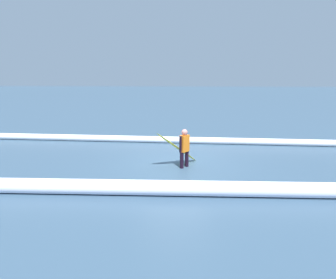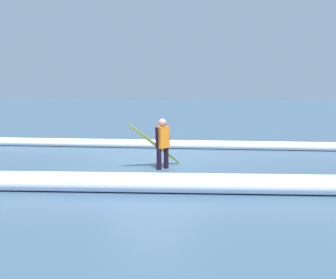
# 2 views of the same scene
# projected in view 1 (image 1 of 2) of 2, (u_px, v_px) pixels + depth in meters

# --- Properties ---
(ground_plane) EXTENTS (135.14, 135.14, 0.00)m
(ground_plane) POSITION_uv_depth(u_px,v_px,m) (176.00, 163.00, 11.07)
(ground_plane) COLOR #365066
(surfer) EXTENTS (0.37, 0.54, 1.42)m
(surfer) POSITION_uv_depth(u_px,v_px,m) (184.00, 146.00, 10.39)
(surfer) COLOR black
(surfer) RESTS_ON ground_plane
(surfboard) EXTENTS (1.63, 1.52, 1.39)m
(surfboard) POSITION_uv_depth(u_px,v_px,m) (177.00, 148.00, 10.66)
(surfboard) COLOR yellow
(surfboard) RESTS_ON ground_plane
(wave_crest_foreground) EXTENTS (24.59, 1.21, 0.32)m
(wave_crest_foreground) POSITION_uv_depth(u_px,v_px,m) (154.00, 139.00, 14.32)
(wave_crest_foreground) COLOR white
(wave_crest_foreground) RESTS_ON ground_plane
(wave_crest_midground) EXTENTS (23.55, 0.90, 0.44)m
(wave_crest_midground) POSITION_uv_depth(u_px,v_px,m) (250.00, 189.00, 8.01)
(wave_crest_midground) COLOR white
(wave_crest_midground) RESTS_ON ground_plane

